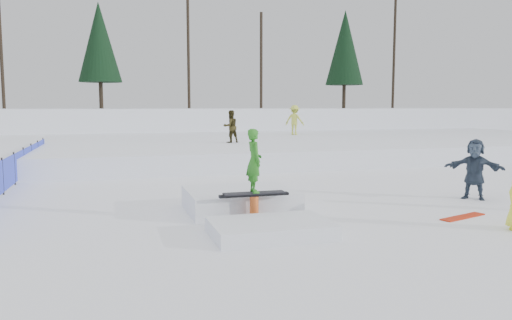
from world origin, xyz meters
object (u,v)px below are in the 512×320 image
object	(u,v)px
walker_olive	(231,127)
walker_ygreen	(295,120)
spectator_dark	(475,169)
jib_rail_feature	(247,204)
safety_fence	(14,168)

from	to	relation	value
walker_olive	walker_ygreen	bearing A→B (deg)	-149.91
walker_ygreen	spectator_dark	world-z (taller)	walker_ygreen
spectator_dark	jib_rail_feature	bearing A→B (deg)	-129.82
safety_fence	spectator_dark	size ratio (longest dim) A/B	9.40
walker_ygreen	spectator_dark	distance (m)	17.87
walker_olive	safety_fence	bearing A→B (deg)	19.17
jib_rail_feature	safety_fence	bearing A→B (deg)	132.05
safety_fence	walker_olive	distance (m)	10.68
walker_olive	walker_ygreen	size ratio (longest dim) A/B	0.86
walker_ygreen	spectator_dark	bearing A→B (deg)	125.34
spectator_dark	walker_olive	bearing A→B (deg)	154.87
walker_olive	spectator_dark	bearing A→B (deg)	93.22
safety_fence	walker_olive	size ratio (longest dim) A/B	10.01
walker_ygreen	jib_rail_feature	world-z (taller)	walker_ygreen
safety_fence	jib_rail_feature	distance (m)	9.17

